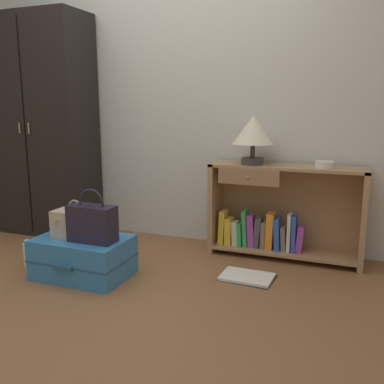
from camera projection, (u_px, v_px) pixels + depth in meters
ground_plane at (86, 306)px, 2.55m from camera, size 9.00×9.00×0.00m
back_wall at (182, 89)px, 3.66m from camera, size 6.40×0.10×2.60m
wardrobe at (43, 127)px, 3.90m from camera, size 0.92×0.47×1.95m
bookshelf at (278, 214)px, 3.33m from camera, size 1.16×0.32×0.72m
table_lamp at (253, 132)px, 3.24m from camera, size 0.31×0.31×0.37m
bowl at (324, 165)px, 3.11m from camera, size 0.14×0.14×0.05m
suitcase_large at (83, 257)px, 2.97m from camera, size 0.64×0.45×0.28m
train_case at (76, 223)px, 2.97m from camera, size 0.27×0.23×0.26m
handbag at (92, 223)px, 2.84m from camera, size 0.32×0.15×0.36m
bottle at (28, 254)px, 3.16m from camera, size 0.06×0.06×0.20m
open_book_on_floor at (247, 277)px, 2.95m from camera, size 0.38×0.28×0.02m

